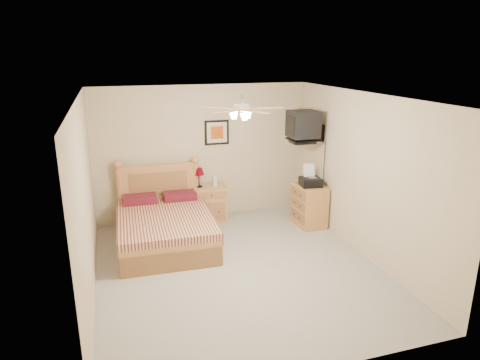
# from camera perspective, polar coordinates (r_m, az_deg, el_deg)

# --- Properties ---
(floor) EXTENTS (4.50, 4.50, 0.00)m
(floor) POSITION_cam_1_polar(r_m,az_deg,el_deg) (6.43, -0.31, -11.71)
(floor) COLOR #9A958B
(floor) RESTS_ON ground
(ceiling) EXTENTS (4.00, 4.50, 0.04)m
(ceiling) POSITION_cam_1_polar(r_m,az_deg,el_deg) (5.68, -0.35, 11.06)
(ceiling) COLOR white
(ceiling) RESTS_ON ground
(wall_back) EXTENTS (4.00, 0.04, 2.50)m
(wall_back) POSITION_cam_1_polar(r_m,az_deg,el_deg) (8.04, -4.98, 3.66)
(wall_back) COLOR beige
(wall_back) RESTS_ON ground
(wall_front) EXTENTS (4.00, 0.04, 2.50)m
(wall_front) POSITION_cam_1_polar(r_m,az_deg,el_deg) (3.99, 9.21, -10.51)
(wall_front) COLOR beige
(wall_front) RESTS_ON ground
(wall_left) EXTENTS (0.04, 4.50, 2.50)m
(wall_left) POSITION_cam_1_polar(r_m,az_deg,el_deg) (5.72, -19.92, -2.78)
(wall_left) COLOR beige
(wall_left) RESTS_ON ground
(wall_right) EXTENTS (0.04, 4.50, 2.50)m
(wall_right) POSITION_cam_1_polar(r_m,az_deg,el_deg) (6.76, 16.12, 0.53)
(wall_right) COLOR beige
(wall_right) RESTS_ON ground
(bed) EXTENTS (1.53, 1.98, 1.25)m
(bed) POSITION_cam_1_polar(r_m,az_deg,el_deg) (7.01, -10.06, -3.85)
(bed) COLOR #C28346
(bed) RESTS_ON ground
(nightstand) EXTENTS (0.65, 0.51, 0.65)m
(nightstand) POSITION_cam_1_polar(r_m,az_deg,el_deg) (8.08, -4.01, -3.06)
(nightstand) COLOR tan
(nightstand) RESTS_ON ground
(table_lamp) EXTENTS (0.24, 0.24, 0.37)m
(table_lamp) POSITION_cam_1_polar(r_m,az_deg,el_deg) (7.91, -5.49, 0.36)
(table_lamp) COLOR #5D0110
(table_lamp) RESTS_ON nightstand
(lotion_bottle) EXTENTS (0.11, 0.11, 0.26)m
(lotion_bottle) POSITION_cam_1_polar(r_m,az_deg,el_deg) (7.95, -3.36, 0.07)
(lotion_bottle) COLOR silver
(lotion_bottle) RESTS_ON nightstand
(framed_picture) EXTENTS (0.46, 0.04, 0.46)m
(framed_picture) POSITION_cam_1_polar(r_m,az_deg,el_deg) (8.00, -3.11, 6.35)
(framed_picture) COLOR black
(framed_picture) RESTS_ON wall_back
(dresser) EXTENTS (0.47, 0.66, 0.76)m
(dresser) POSITION_cam_1_polar(r_m,az_deg,el_deg) (7.90, 9.20, -3.31)
(dresser) COLOR #AB753B
(dresser) RESTS_ON ground
(fax_machine) EXTENTS (0.40, 0.42, 0.38)m
(fax_machine) POSITION_cam_1_polar(r_m,az_deg,el_deg) (7.68, 9.43, 0.58)
(fax_machine) COLOR black
(fax_machine) RESTS_ON dresser
(magazine_lower) EXTENTS (0.23, 0.27, 0.02)m
(magazine_lower) POSITION_cam_1_polar(r_m,az_deg,el_deg) (7.96, 8.36, -0.13)
(magazine_lower) COLOR #B5A48C
(magazine_lower) RESTS_ON dresser
(magazine_upper) EXTENTS (0.30, 0.35, 0.02)m
(magazine_upper) POSITION_cam_1_polar(r_m,az_deg,el_deg) (7.98, 8.47, 0.07)
(magazine_upper) COLOR tan
(magazine_upper) RESTS_ON magazine_lower
(wall_tv) EXTENTS (0.56, 0.46, 0.58)m
(wall_tv) POSITION_cam_1_polar(r_m,az_deg,el_deg) (7.65, 9.43, 7.11)
(wall_tv) COLOR black
(wall_tv) RESTS_ON wall_right
(ceiling_fan) EXTENTS (1.14, 1.14, 0.28)m
(ceiling_fan) POSITION_cam_1_polar(r_m,az_deg,el_deg) (5.50, 0.26, 9.42)
(ceiling_fan) COLOR silver
(ceiling_fan) RESTS_ON ceiling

